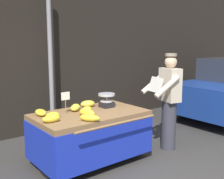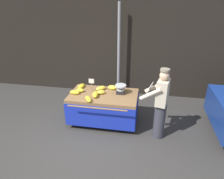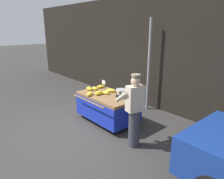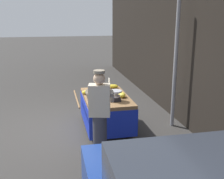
% 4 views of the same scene
% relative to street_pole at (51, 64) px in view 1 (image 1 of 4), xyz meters
% --- Properties ---
extents(back_wall, '(16.00, 0.24, 3.72)m').
position_rel_street_pole_xyz_m(back_wall, '(-0.32, 0.40, 0.38)').
color(back_wall, black).
rests_on(back_wall, ground).
extents(street_pole, '(0.09, 0.09, 2.97)m').
position_rel_street_pole_xyz_m(street_pole, '(0.00, 0.00, 0.00)').
color(street_pole, gray).
rests_on(street_pole, ground).
extents(banana_cart, '(1.75, 1.22, 0.82)m').
position_rel_street_pole_xyz_m(banana_cart, '(-0.14, -1.63, -0.89)').
color(banana_cart, olive).
rests_on(banana_cart, ground).
extents(weighing_scale, '(0.28, 0.28, 0.24)m').
position_rel_street_pole_xyz_m(weighing_scale, '(0.28, -1.50, -0.55)').
color(weighing_scale, black).
rests_on(weighing_scale, banana_cart).
extents(price_sign, '(0.14, 0.01, 0.34)m').
position_rel_street_pole_xyz_m(price_sign, '(-0.49, -1.48, -0.42)').
color(price_sign, '#997A51').
rests_on(price_sign, banana_cart).
extents(banana_bunch_0, '(0.25, 0.19, 0.10)m').
position_rel_street_pole_xyz_m(banana_bunch_0, '(-0.21, -1.63, -0.61)').
color(banana_bunch_0, yellow).
rests_on(banana_bunch_0, banana_cart).
extents(banana_bunch_1, '(0.26, 0.32, 0.10)m').
position_rel_street_pole_xyz_m(banana_bunch_1, '(-0.42, -2.04, -0.62)').
color(banana_bunch_1, yellow).
rests_on(banana_bunch_1, banana_cart).
extents(banana_bunch_2, '(0.22, 0.15, 0.10)m').
position_rel_street_pole_xyz_m(banana_bunch_2, '(-0.77, -1.60, -0.62)').
color(banana_bunch_2, yellow).
rests_on(banana_bunch_2, banana_cart).
extents(banana_bunch_3, '(0.27, 0.20, 0.11)m').
position_rel_street_pole_xyz_m(banana_bunch_3, '(0.03, -1.29, -0.61)').
color(banana_bunch_3, yellow).
rests_on(banana_bunch_3, banana_cart).
extents(banana_bunch_4, '(0.18, 0.30, 0.09)m').
position_rel_street_pole_xyz_m(banana_bunch_4, '(-0.83, -1.32, -0.62)').
color(banana_bunch_4, yellow).
rests_on(banana_bunch_4, banana_cart).
extents(banana_bunch_5, '(0.30, 0.31, 0.11)m').
position_rel_street_pole_xyz_m(banana_bunch_5, '(-0.27, -1.38, -0.61)').
color(banana_bunch_5, yellow).
rests_on(banana_bunch_5, banana_cart).
extents(banana_bunch_6, '(0.19, 0.32, 0.11)m').
position_rel_street_pole_xyz_m(banana_bunch_6, '(-0.31, -1.79, -0.61)').
color(banana_bunch_6, yellow).
rests_on(banana_bunch_6, banana_cart).
extents(banana_bunch_7, '(0.26, 0.15, 0.10)m').
position_rel_street_pole_xyz_m(banana_bunch_7, '(-0.86, -1.75, -0.61)').
color(banana_bunch_7, yellow).
rests_on(banana_bunch_7, banana_cart).
extents(vendor_person, '(0.66, 0.61, 1.71)m').
position_rel_street_pole_xyz_m(vendor_person, '(1.26, -2.01, -0.61)').
color(vendor_person, '#383842').
rests_on(vendor_person, ground).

